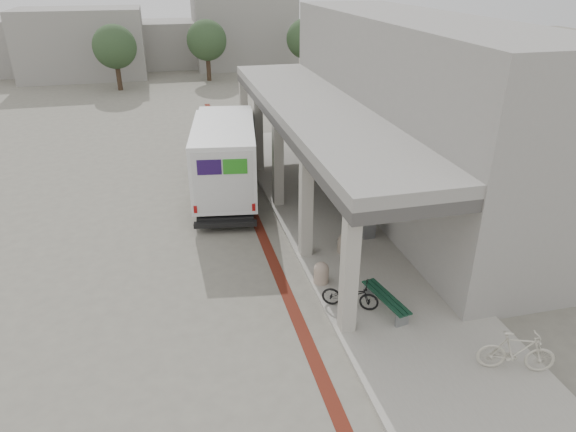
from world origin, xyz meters
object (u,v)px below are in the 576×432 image
object	(u,v)px
utility_cabinet	(367,223)
bicycle_black	(350,295)
bicycle_cream	(517,352)
fedex_truck	(225,155)
bench	(386,300)

from	to	relation	value
utility_cabinet	bicycle_black	size ratio (longest dim) A/B	0.61
utility_cabinet	bicycle_cream	xyz separation A→B (m)	(0.87, -7.03, 0.05)
fedex_truck	utility_cabinet	distance (m)	6.71
bench	utility_cabinet	xyz separation A→B (m)	(1.10, 4.16, 0.17)
bicycle_cream	utility_cabinet	bearing A→B (deg)	28.13
bicycle_black	bench	bearing A→B (deg)	-82.12
utility_cabinet	bicycle_cream	bearing A→B (deg)	-82.97
bench	bicycle_cream	bearing A→B (deg)	-66.45
bench	bicycle_black	xyz separation A→B (m)	(-0.91, 0.34, 0.10)
fedex_truck	bicycle_cream	xyz separation A→B (m)	(5.08, -12.14, -1.04)
utility_cabinet	bicycle_black	distance (m)	4.32
bench	bicycle_black	bearing A→B (deg)	148.90
fedex_truck	bicycle_cream	bearing A→B (deg)	-58.79
utility_cabinet	bicycle_black	world-z (taller)	utility_cabinet
fedex_truck	bench	distance (m)	9.85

